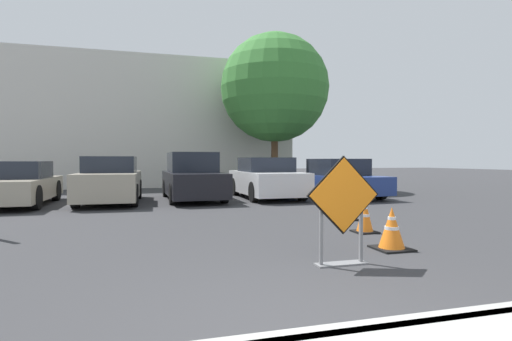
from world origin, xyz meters
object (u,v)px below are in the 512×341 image
object	(u,v)px
road_closed_sign	(343,205)
parked_car_fourth	(192,178)
traffic_cone_fourth	(334,199)
traffic_cone_second	(365,216)
parked_car_second	(17,185)
parked_car_sixth	(339,179)
traffic_cone_third	(347,206)
parked_car_fifth	(266,179)
traffic_cone_nearest	(392,229)
traffic_cone_fifth	(329,192)
parked_car_third	(111,181)

from	to	relation	value
road_closed_sign	parked_car_fourth	xyz separation A→B (m)	(-0.84, 9.17, -0.04)
traffic_cone_fourth	parked_car_fourth	bearing A→B (deg)	128.03
traffic_cone_second	parked_car_second	size ratio (longest dim) A/B	0.15
parked_car_fourth	parked_car_sixth	xyz separation A→B (m)	(5.25, -0.61, -0.08)
traffic_cone_third	traffic_cone_fourth	bearing A→B (deg)	73.77
road_closed_sign	parked_car_sixth	world-z (taller)	road_closed_sign
parked_car_fourth	parked_car_sixth	distance (m)	5.29
traffic_cone_fourth	parked_car_fifth	world-z (taller)	parked_car_fifth
parked_car_second	parked_car_sixth	world-z (taller)	parked_car_sixth
traffic_cone_nearest	traffic_cone_fifth	size ratio (longest dim) A/B	0.83
traffic_cone_nearest	traffic_cone_fifth	world-z (taller)	traffic_cone_fifth
traffic_cone_fourth	parked_car_fifth	size ratio (longest dim) A/B	0.15
parked_car_second	parked_car_third	world-z (taller)	parked_car_third
traffic_cone_third	parked_car_fifth	xyz separation A→B (m)	(-0.19, 5.54, 0.37)
parked_car_second	parked_car_third	size ratio (longest dim) A/B	1.02
traffic_cone_second	parked_car_fifth	bearing A→B (deg)	87.87
road_closed_sign	traffic_cone_fourth	bearing A→B (deg)	64.25
traffic_cone_second	traffic_cone_fifth	bearing A→B (deg)	72.11
parked_car_second	traffic_cone_fourth	bearing A→B (deg)	156.14
traffic_cone_third	parked_car_third	xyz separation A→B (m)	(-5.44, 5.28, 0.38)
parked_car_fourth	parked_car_fifth	world-z (taller)	parked_car_fourth
traffic_cone_fifth	parked_car_fifth	distance (m)	2.89
parked_car_second	road_closed_sign	bearing A→B (deg)	124.79
traffic_cone_nearest	traffic_cone_second	distance (m)	1.42
road_closed_sign	traffic_cone_second	bearing A→B (deg)	52.59
traffic_cone_second	traffic_cone_fourth	xyz separation A→B (m)	(0.89, 3.01, 0.01)
traffic_cone_third	parked_car_fourth	size ratio (longest dim) A/B	0.14
parked_car_third	traffic_cone_second	bearing A→B (deg)	128.19
traffic_cone_fourth	parked_car_fourth	world-z (taller)	parked_car_fourth
traffic_cone_third	traffic_cone_nearest	bearing A→B (deg)	-105.88
parked_car_sixth	traffic_cone_fifth	bearing A→B (deg)	52.11
traffic_cone_fourth	parked_car_second	world-z (taller)	parked_car_second
traffic_cone_fifth	parked_car_fifth	xyz separation A→B (m)	(-1.16, 2.63, 0.30)
traffic_cone_third	traffic_cone_fourth	xyz separation A→B (m)	(0.44, 1.50, 0.00)
parked_car_second	parked_car_fifth	bearing A→B (deg)	-177.99
parked_car_fourth	traffic_cone_fifth	bearing A→B (deg)	142.82
parked_car_second	parked_car_third	distance (m)	2.63
parked_car_sixth	parked_car_third	bearing A→B (deg)	-5.26
traffic_cone_fifth	parked_car_fifth	world-z (taller)	parked_car_fifth
parked_car_second	traffic_cone_third	bearing A→B (deg)	146.87
traffic_cone_third	parked_car_sixth	xyz separation A→B (m)	(2.44, 5.06, 0.34)
traffic_cone_second	traffic_cone_fifth	size ratio (longest dim) A/B	0.82
traffic_cone_nearest	traffic_cone_fourth	world-z (taller)	traffic_cone_fourth
traffic_cone_fifth	parked_car_fourth	distance (m)	4.70
traffic_cone_nearest	parked_car_sixth	distance (m)	8.59
traffic_cone_third	parked_car_second	distance (m)	9.64
traffic_cone_second	road_closed_sign	bearing A→B (deg)	-127.41
parked_car_second	parked_car_sixth	size ratio (longest dim) A/B	1.02
parked_car_third	parked_car_fifth	xyz separation A→B (m)	(5.26, 0.26, -0.01)
road_closed_sign	traffic_cone_fourth	distance (m)	5.58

